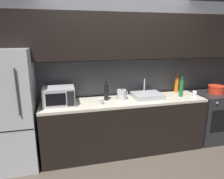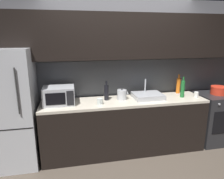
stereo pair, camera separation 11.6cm
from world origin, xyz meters
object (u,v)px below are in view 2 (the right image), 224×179
kettle (122,95)px  refrigerator (12,109)px  cooking_pot (219,90)px  mug_white (196,95)px  wine_bottle_dark (106,92)px  oven_range (213,118)px  wine_bottle_orange (178,85)px  mug_clear (100,101)px  wine_bottle_green (183,89)px  microwave (59,96)px

kettle → refrigerator: bearing=-178.4°
cooking_pot → mug_white: bearing=-168.7°
cooking_pot → wine_bottle_dark: bearing=177.9°
mug_white → oven_range: bearing=12.3°
refrigerator → wine_bottle_orange: refrigerator is taller
oven_range → mug_clear: 2.16m
wine_bottle_orange → mug_white: 0.37m
wine_bottle_dark → mug_clear: size_ratio=3.43×
mug_clear → cooking_pot: (2.15, 0.12, 0.02)m
wine_bottle_green → mug_clear: size_ratio=3.82×
microwave → wine_bottle_dark: size_ratio=1.47×
wine_bottle_dark → mug_clear: (-0.13, -0.19, -0.08)m
mug_clear → cooking_pot: cooking_pot is taller
oven_range → mug_white: 0.69m
wine_bottle_dark → mug_white: size_ratio=3.19×
oven_range → cooking_pot: 0.52m
wine_bottle_orange → kettle: bearing=-171.0°
refrigerator → microwave: 0.70m
refrigerator → wine_bottle_dark: bearing=3.0°
oven_range → cooking_pot: cooking_pot is taller
refrigerator → cooking_pot: refrigerator is taller
microwave → wine_bottle_dark: bearing=4.4°
wine_bottle_green → wine_bottle_orange: bearing=76.7°
kettle → wine_bottle_dark: (-0.25, 0.03, 0.05)m
oven_range → wine_bottle_dark: 2.05m
oven_range → cooking_pot: (0.05, 0.00, 0.52)m
wine_bottle_orange → cooking_pot: (0.67, -0.22, -0.07)m
refrigerator → oven_range: size_ratio=1.94×
wine_bottle_green → wine_bottle_orange: wine_bottle_green is taller
refrigerator → microwave: (0.68, 0.02, 0.16)m
oven_range → mug_clear: size_ratio=9.84×
microwave → mug_white: (2.24, -0.12, -0.09)m
oven_range → mug_white: bearing=-167.7°
mug_white → wine_bottle_dark: bearing=173.3°
oven_range → wine_bottle_orange: wine_bottle_orange is taller
microwave → mug_white: bearing=-3.1°
wine_bottle_orange → mug_clear: size_ratio=3.74×
wine_bottle_orange → cooking_pot: size_ratio=1.23×
kettle → mug_clear: (-0.39, -0.17, -0.04)m
kettle → mug_clear: bearing=-156.7°
oven_range → wine_bottle_orange: size_ratio=2.63×
wine_bottle_green → mug_clear: 1.42m
wine_bottle_dark → wine_bottle_green: bearing=-4.7°
microwave → cooking_pot: size_ratio=1.66×
oven_range → cooking_pot: size_ratio=3.25×
wine_bottle_dark → mug_clear: bearing=-124.8°
oven_range → wine_bottle_green: 0.90m
oven_range → mug_white: (-0.46, -0.10, 0.50)m
refrigerator → kettle: (1.67, 0.05, 0.11)m
oven_range → wine_bottle_dark: wine_bottle_dark is taller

